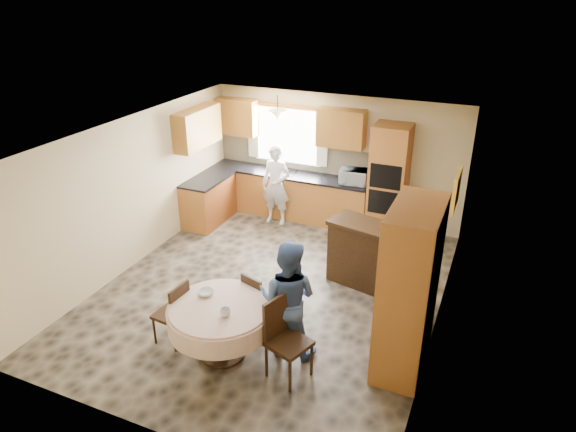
{
  "coord_description": "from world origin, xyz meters",
  "views": [
    {
      "loc": [
        2.94,
        -6.15,
        4.47
      ],
      "look_at": [
        0.16,
        0.3,
        1.19
      ],
      "focal_mm": 32.0,
      "sensor_mm": 36.0,
      "label": 1
    }
  ],
  "objects_px": {
    "dining_table": "(221,317)",
    "person_dining": "(288,299)",
    "chair_left": "(175,311)",
    "sideboard": "(372,258)",
    "oven_tower": "(389,181)",
    "chair_back": "(257,299)",
    "chair_right": "(284,334)",
    "person_sink": "(276,185)",
    "cupboard": "(409,290)"
  },
  "relations": [
    {
      "from": "oven_tower",
      "to": "cupboard",
      "type": "bearing_deg",
      "value": -73.14
    },
    {
      "from": "oven_tower",
      "to": "person_dining",
      "type": "relative_size",
      "value": 1.32
    },
    {
      "from": "oven_tower",
      "to": "cupboard",
      "type": "height_order",
      "value": "cupboard"
    },
    {
      "from": "dining_table",
      "to": "chair_back",
      "type": "height_order",
      "value": "chair_back"
    },
    {
      "from": "oven_tower",
      "to": "sideboard",
      "type": "relative_size",
      "value": 1.53
    },
    {
      "from": "chair_right",
      "to": "cupboard",
      "type": "bearing_deg",
      "value": -40.18
    },
    {
      "from": "cupboard",
      "to": "dining_table",
      "type": "relative_size",
      "value": 1.64
    },
    {
      "from": "oven_tower",
      "to": "chair_right",
      "type": "bearing_deg",
      "value": -93.02
    },
    {
      "from": "cupboard",
      "to": "chair_right",
      "type": "height_order",
      "value": "cupboard"
    },
    {
      "from": "sideboard",
      "to": "chair_back",
      "type": "relative_size",
      "value": 1.57
    },
    {
      "from": "chair_back",
      "to": "chair_right",
      "type": "distance_m",
      "value": 0.95
    },
    {
      "from": "chair_right",
      "to": "person_dining",
      "type": "xyz_separation_m",
      "value": [
        -0.12,
        0.41,
        0.22
      ]
    },
    {
      "from": "person_sink",
      "to": "chair_back",
      "type": "bearing_deg",
      "value": -71.19
    },
    {
      "from": "chair_back",
      "to": "person_dining",
      "type": "bearing_deg",
      "value": 173.89
    },
    {
      "from": "cupboard",
      "to": "oven_tower",
      "type": "bearing_deg",
      "value": 106.86
    },
    {
      "from": "cupboard",
      "to": "chair_left",
      "type": "height_order",
      "value": "cupboard"
    },
    {
      "from": "oven_tower",
      "to": "dining_table",
      "type": "distance_m",
      "value": 4.46
    },
    {
      "from": "oven_tower",
      "to": "person_sink",
      "type": "bearing_deg",
      "value": -169.5
    },
    {
      "from": "person_sink",
      "to": "chair_left",
      "type": "bearing_deg",
      "value": -86.52
    },
    {
      "from": "dining_table",
      "to": "chair_left",
      "type": "relative_size",
      "value": 1.46
    },
    {
      "from": "cupboard",
      "to": "chair_back",
      "type": "bearing_deg",
      "value": -176.85
    },
    {
      "from": "dining_table",
      "to": "person_sink",
      "type": "distance_m",
      "value": 4.05
    },
    {
      "from": "sideboard",
      "to": "chair_left",
      "type": "xyz_separation_m",
      "value": [
        -2.01,
        -2.39,
        0.01
      ]
    },
    {
      "from": "chair_back",
      "to": "person_sink",
      "type": "bearing_deg",
      "value": -52.38
    },
    {
      "from": "cupboard",
      "to": "person_dining",
      "type": "height_order",
      "value": "cupboard"
    },
    {
      "from": "sideboard",
      "to": "chair_right",
      "type": "bearing_deg",
      "value": -88.24
    },
    {
      "from": "chair_back",
      "to": "dining_table",
      "type": "bearing_deg",
      "value": 92.44
    },
    {
      "from": "person_dining",
      "to": "dining_table",
      "type": "bearing_deg",
      "value": 24.92
    },
    {
      "from": "chair_right",
      "to": "chair_left",
      "type": "bearing_deg",
      "value": 110.47
    },
    {
      "from": "dining_table",
      "to": "person_dining",
      "type": "relative_size",
      "value": 0.83
    },
    {
      "from": "sideboard",
      "to": "chair_back",
      "type": "xyz_separation_m",
      "value": [
        -1.15,
        -1.71,
        -0.01
      ]
    },
    {
      "from": "chair_left",
      "to": "person_sink",
      "type": "distance_m",
      "value": 3.96
    },
    {
      "from": "chair_left",
      "to": "dining_table",
      "type": "bearing_deg",
      "value": 96.66
    },
    {
      "from": "sideboard",
      "to": "chair_left",
      "type": "distance_m",
      "value": 3.12
    },
    {
      "from": "sideboard",
      "to": "chair_left",
      "type": "relative_size",
      "value": 1.52
    },
    {
      "from": "sideboard",
      "to": "chair_right",
      "type": "distance_m",
      "value": 2.41
    },
    {
      "from": "sideboard",
      "to": "dining_table",
      "type": "height_order",
      "value": "sideboard"
    },
    {
      "from": "oven_tower",
      "to": "person_sink",
      "type": "height_order",
      "value": "oven_tower"
    },
    {
      "from": "oven_tower",
      "to": "chair_back",
      "type": "xyz_separation_m",
      "value": [
        -0.91,
        -3.64,
        -0.57
      ]
    },
    {
      "from": "dining_table",
      "to": "chair_right",
      "type": "distance_m",
      "value": 0.86
    },
    {
      "from": "cupboard",
      "to": "chair_back",
      "type": "xyz_separation_m",
      "value": [
        -1.98,
        -0.11,
        -0.6
      ]
    },
    {
      "from": "cupboard",
      "to": "dining_table",
      "type": "bearing_deg",
      "value": -160.29
    },
    {
      "from": "chair_left",
      "to": "person_dining",
      "type": "distance_m",
      "value": 1.52
    },
    {
      "from": "oven_tower",
      "to": "person_sink",
      "type": "distance_m",
      "value": 2.16
    },
    {
      "from": "chair_left",
      "to": "person_sink",
      "type": "height_order",
      "value": "person_sink"
    },
    {
      "from": "oven_tower",
      "to": "chair_left",
      "type": "relative_size",
      "value": 2.32
    },
    {
      "from": "chair_left",
      "to": "chair_back",
      "type": "xyz_separation_m",
      "value": [
        0.86,
        0.68,
        -0.02
      ]
    },
    {
      "from": "chair_right",
      "to": "person_sink",
      "type": "bearing_deg",
      "value": 45.09
    },
    {
      "from": "chair_left",
      "to": "chair_right",
      "type": "distance_m",
      "value": 1.55
    },
    {
      "from": "oven_tower",
      "to": "chair_right",
      "type": "xyz_separation_m",
      "value": [
        -0.23,
        -4.29,
        -0.48
      ]
    }
  ]
}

